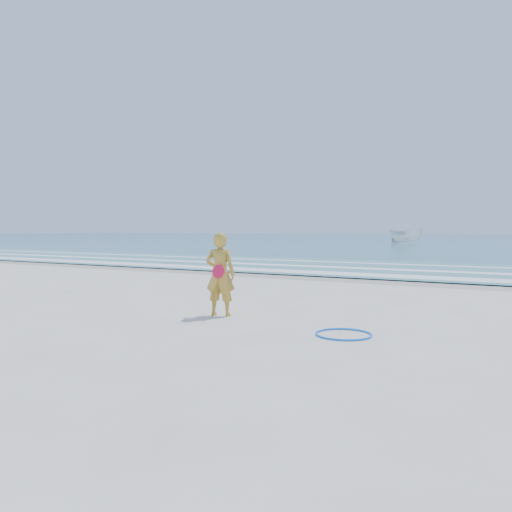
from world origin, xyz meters
The scene contains 10 objects.
ground centered at (0.00, 0.00, 0.00)m, with size 400.00×400.00×0.00m, color silver.
wet_sand centered at (0.00, 9.00, 0.00)m, with size 400.00×2.40×0.00m, color #B2A893.
ocean centered at (0.00, 105.00, 0.02)m, with size 400.00×190.00×0.04m, color #19727F.
shallow centered at (0.00, 14.00, 0.04)m, with size 400.00×10.00×0.01m, color #59B7AD.
foam_near centered at (0.00, 10.30, 0.05)m, with size 400.00×1.40×0.01m, color white.
foam_mid centered at (0.00, 13.20, 0.05)m, with size 400.00×0.90×0.01m, color white.
foam_far centered at (0.00, 16.50, 0.05)m, with size 400.00×0.60×0.01m, color white.
hoop centered at (4.55, 0.12, 0.02)m, with size 0.91×0.91×0.03m, color #0D71F8.
boat centered at (-8.37, 58.07, 1.00)m, with size 1.86×4.96×1.91m, color white.
woman centered at (1.80, 0.64, 0.82)m, with size 0.68×0.54×1.65m.
Camera 1 is at (7.33, -7.46, 1.69)m, focal length 35.00 mm.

